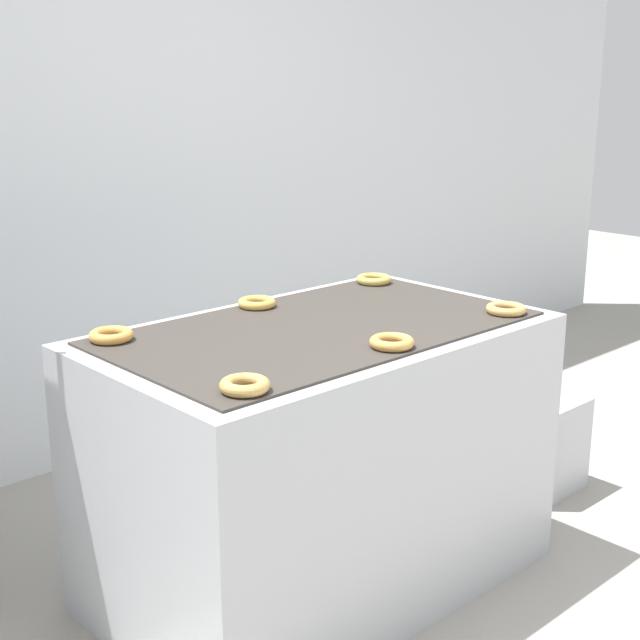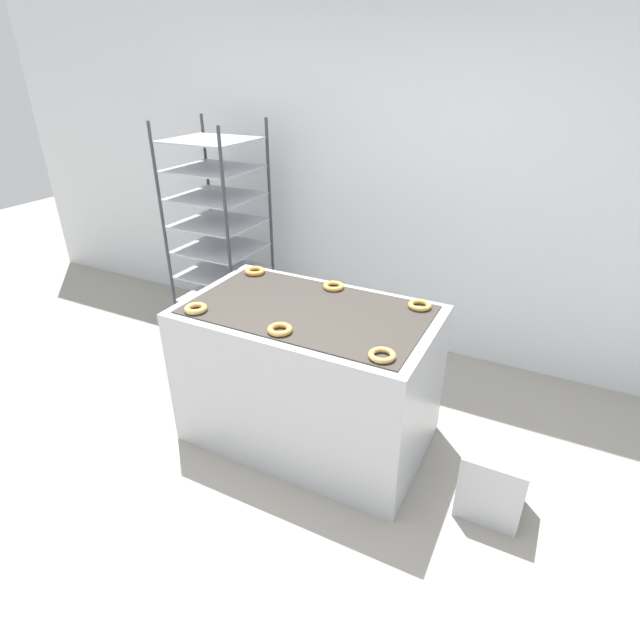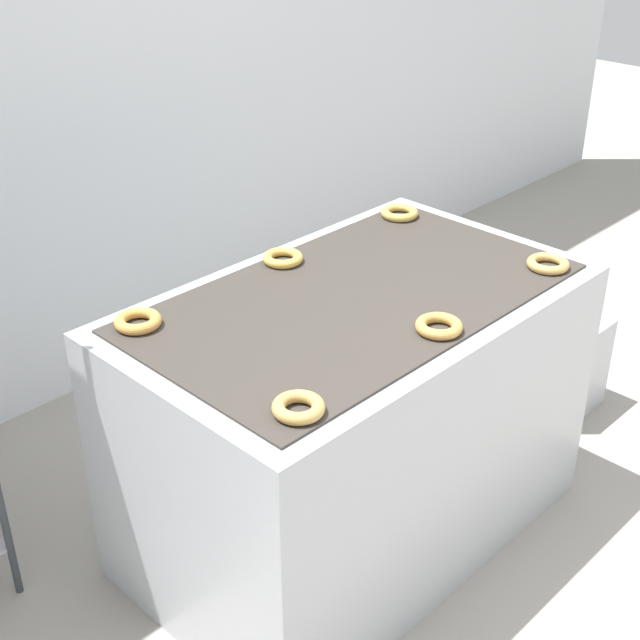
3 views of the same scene
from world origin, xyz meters
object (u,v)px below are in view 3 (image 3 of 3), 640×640
(donut_far_left, at_px, (138,321))
(donut_far_center, at_px, (283,258))
(donut_near_right, at_px, (548,264))
(donut_far_right, at_px, (400,213))
(fryer_machine, at_px, (354,420))
(donut_near_left, at_px, (298,407))
(donut_near_center, at_px, (440,325))
(glaze_bin, at_px, (558,364))

(donut_far_left, height_order, donut_far_center, donut_far_left)
(donut_near_right, xyz_separation_m, donut_far_left, (-1.12, 0.61, 0.00))
(donut_far_left, bearing_deg, donut_far_center, 1.54)
(donut_far_right, bearing_deg, fryer_machine, -151.59)
(fryer_machine, distance_m, donut_far_left, 0.79)
(donut_near_left, distance_m, donut_far_right, 1.26)
(donut_near_center, height_order, donut_far_left, donut_far_left)
(fryer_machine, bearing_deg, glaze_bin, -4.56)
(fryer_machine, distance_m, donut_far_right, 0.78)
(fryer_machine, distance_m, donut_near_left, 0.78)
(donut_near_left, xyz_separation_m, donut_far_left, (-0.02, 0.62, -0.00))
(donut_near_right, distance_m, donut_far_right, 0.60)
(donut_far_right, bearing_deg, donut_near_center, -132.35)
(glaze_bin, relative_size, donut_far_left, 2.98)
(fryer_machine, xyz_separation_m, donut_near_left, (-0.54, -0.31, 0.47))
(glaze_bin, bearing_deg, donut_far_center, 160.01)
(donut_near_left, bearing_deg, donut_far_right, 29.05)
(donut_near_left, height_order, donut_near_center, donut_near_left)
(glaze_bin, distance_m, donut_near_right, 0.95)
(fryer_machine, distance_m, donut_far_center, 0.56)
(donut_near_center, bearing_deg, fryer_machine, 90.85)
(donut_near_left, relative_size, donut_near_right, 0.96)
(glaze_bin, height_order, donut_far_center, donut_far_center)
(glaze_bin, height_order, donut_near_right, donut_near_right)
(donut_near_right, distance_m, donut_far_center, 0.83)
(donut_near_left, bearing_deg, donut_near_center, 0.56)
(fryer_machine, distance_m, donut_near_center, 0.55)
(donut_far_center, bearing_deg, donut_far_left, -178.46)
(fryer_machine, xyz_separation_m, donut_near_right, (0.56, -0.30, 0.46))
(fryer_machine, distance_m, donut_near_right, 0.78)
(fryer_machine, relative_size, donut_near_right, 10.92)
(glaze_bin, xyz_separation_m, donut_far_left, (-1.70, 0.40, 0.72))
(donut_near_right, xyz_separation_m, donut_far_center, (-0.55, 0.62, 0.00))
(glaze_bin, distance_m, donut_far_left, 1.88)
(glaze_bin, distance_m, donut_near_left, 1.84)
(donut_near_right, height_order, donut_far_right, same)
(glaze_bin, relative_size, donut_near_right, 2.97)
(glaze_bin, bearing_deg, donut_near_left, -172.60)
(glaze_bin, relative_size, donut_far_center, 3.06)
(donut_far_center, height_order, donut_far_right, same)
(donut_near_left, relative_size, donut_far_center, 0.99)
(donut_near_left, bearing_deg, fryer_machine, 29.71)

